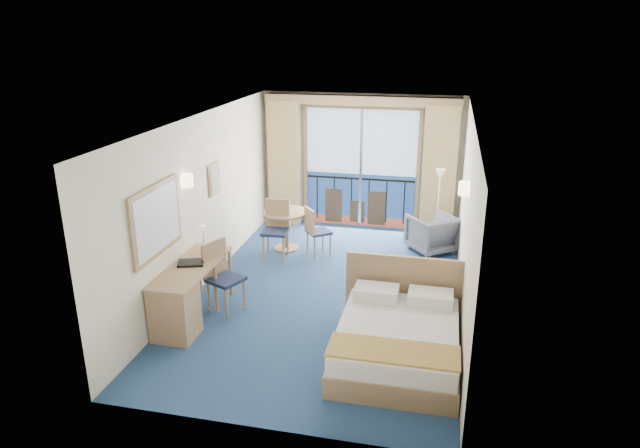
{
  "coord_description": "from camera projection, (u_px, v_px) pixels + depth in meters",
  "views": [
    {
      "loc": [
        1.65,
        -7.88,
        3.98
      ],
      "look_at": [
        -0.17,
        0.2,
        1.05
      ],
      "focal_mm": 32.0,
      "sensor_mm": 36.0,
      "label": 1
    }
  ],
  "objects": [
    {
      "name": "sconce_left",
      "position": [
        187.0,
        181.0,
        8.14
      ],
      "size": [
        0.18,
        0.18,
        0.18
      ],
      "primitive_type": "cylinder",
      "color": "#FFEEB2",
      "rests_on": "room_walls"
    },
    {
      "name": "nightstand",
      "position": [
        442.0,
        300.0,
        8.02
      ],
      "size": [
        0.45,
        0.43,
        0.59
      ],
      "primitive_type": "cube",
      "color": "#997A51",
      "rests_on": "ground"
    },
    {
      "name": "desk",
      "position": [
        179.0,
        303.0,
        7.63
      ],
      "size": [
        0.58,
        1.67,
        0.78
      ],
      "color": "#9D7755",
      "rests_on": "ground"
    },
    {
      "name": "desk_lamp",
      "position": [
        203.0,
        233.0,
        8.3
      ],
      "size": [
        0.11,
        0.11,
        0.4
      ],
      "color": "silver",
      "rests_on": "desk"
    },
    {
      "name": "desk_chair",
      "position": [
        221.0,
        272.0,
        8.21
      ],
      "size": [
        0.6,
        0.59,
        1.04
      ],
      "rotation": [
        0.0,
        0.0,
        1.15
      ],
      "color": "#1C2541",
      "rests_on": "ground"
    },
    {
      "name": "room_walls",
      "position": [
        328.0,
        183.0,
        8.32
      ],
      "size": [
        4.04,
        6.54,
        2.72
      ],
      "color": "white",
      "rests_on": "ground"
    },
    {
      "name": "wall_print",
      "position": [
        214.0,
        179.0,
        9.2
      ],
      "size": [
        0.04,
        0.42,
        0.52
      ],
      "color": "#9D7755",
      "rests_on": "room_walls"
    },
    {
      "name": "table_chair_a",
      "position": [
        315.0,
        229.0,
        10.2
      ],
      "size": [
        0.54,
        0.54,
        0.89
      ],
      "rotation": [
        0.0,
        0.0,
        2.24
      ],
      "color": "#1C2541",
      "rests_on": "ground"
    },
    {
      "name": "balcony_door",
      "position": [
        360.0,
        172.0,
        11.49
      ],
      "size": [
        2.36,
        0.03,
        2.52
      ],
      "color": "navy",
      "rests_on": "room_walls"
    },
    {
      "name": "round_table",
      "position": [
        286.0,
        221.0,
        10.45
      ],
      "size": [
        0.82,
        0.82,
        0.73
      ],
      "color": "#9D7755",
      "rests_on": "ground"
    },
    {
      "name": "mirror",
      "position": [
        156.0,
        220.0,
        7.42
      ],
      "size": [
        0.05,
        1.25,
        0.95
      ],
      "color": "#9D7755",
      "rests_on": "room_walls"
    },
    {
      "name": "armchair",
      "position": [
        432.0,
        233.0,
        10.42
      ],
      "size": [
        1.05,
        1.06,
        0.69
      ],
      "primitive_type": "imported",
      "rotation": [
        0.0,
        0.0,
        3.8
      ],
      "color": "#4C4F5C",
      "rests_on": "ground"
    },
    {
      "name": "table_chair_b",
      "position": [
        276.0,
        225.0,
        10.12
      ],
      "size": [
        0.47,
        0.48,
        1.04
      ],
      "rotation": [
        0.0,
        0.0,
        0.06
      ],
      "color": "#1C2541",
      "rests_on": "ground"
    },
    {
      "name": "floor_lamp",
      "position": [
        439.0,
        187.0,
        10.6
      ],
      "size": [
        0.2,
        0.2,
        1.44
      ],
      "color": "silver",
      "rests_on": "ground"
    },
    {
      "name": "sconce_right",
      "position": [
        465.0,
        189.0,
        7.76
      ],
      "size": [
        0.18,
        0.18,
        0.18
      ],
      "primitive_type": "cylinder",
      "color": "#FFEEB2",
      "rests_on": "room_walls"
    },
    {
      "name": "floor",
      "position": [
        328.0,
        292.0,
        8.91
      ],
      "size": [
        6.5,
        6.5,
        0.0
      ],
      "primitive_type": "plane",
      "color": "navy",
      "rests_on": "ground"
    },
    {
      "name": "pelmet",
      "position": [
        362.0,
        100.0,
        10.9
      ],
      "size": [
        3.8,
        0.25,
        0.18
      ],
      "primitive_type": "cube",
      "color": "#9D7755",
      "rests_on": "room_walls"
    },
    {
      "name": "curtain_left",
      "position": [
        285.0,
        163.0,
        11.63
      ],
      "size": [
        0.65,
        0.22,
        2.55
      ],
      "primitive_type": "cube",
      "color": "tan",
      "rests_on": "room_walls"
    },
    {
      "name": "bed",
      "position": [
        398.0,
        339.0,
        7.06
      ],
      "size": [
        1.63,
        1.93,
        1.02
      ],
      "color": "#9D7755",
      "rests_on": "ground"
    },
    {
      "name": "folder",
      "position": [
        191.0,
        263.0,
        7.99
      ],
      "size": [
        0.42,
        0.36,
        0.03
      ],
      "primitive_type": "cube",
      "rotation": [
        0.0,
        0.0,
        0.32
      ],
      "color": "black",
      "rests_on": "desk"
    },
    {
      "name": "curtain_right",
      "position": [
        439.0,
        171.0,
        10.99
      ],
      "size": [
        0.65,
        0.22,
        2.55
      ],
      "primitive_type": "cube",
      "color": "tan",
      "rests_on": "room_walls"
    },
    {
      "name": "phone",
      "position": [
        447.0,
        279.0,
        7.89
      ],
      "size": [
        0.2,
        0.17,
        0.07
      ],
      "primitive_type": "cube",
      "rotation": [
        0.0,
        0.0,
        -0.3
      ],
      "color": "silver",
      "rests_on": "nightstand"
    }
  ]
}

